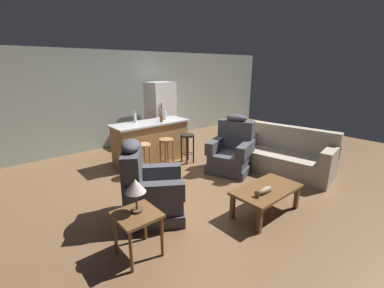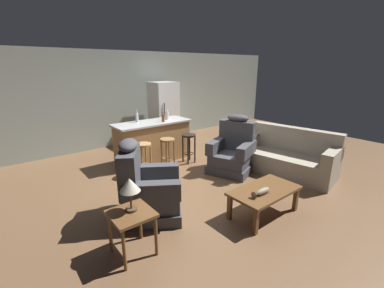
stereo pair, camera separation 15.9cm
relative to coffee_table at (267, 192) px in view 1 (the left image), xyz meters
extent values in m
plane|color=brown|center=(-0.11, 1.76, -0.36)|extent=(12.00, 12.00, 0.00)
cube|color=#939E93|center=(-0.11, 4.88, 0.94)|extent=(12.00, 0.05, 2.60)
cube|color=brown|center=(0.00, 0.00, 0.04)|extent=(1.10, 0.60, 0.04)
cube|color=brown|center=(-0.49, -0.24, -0.17)|extent=(0.06, 0.06, 0.38)
cube|color=brown|center=(0.49, -0.24, -0.17)|extent=(0.06, 0.06, 0.38)
cube|color=brown|center=(-0.49, 0.24, -0.17)|extent=(0.06, 0.06, 0.38)
cube|color=brown|center=(0.49, 0.24, -0.17)|extent=(0.06, 0.06, 0.38)
cube|color=#4C3823|center=(-0.15, -0.07, 0.06)|extent=(0.22, 0.07, 0.01)
ellipsoid|color=gray|center=(-0.15, -0.07, 0.10)|extent=(0.28, 0.09, 0.09)
cone|color=gray|center=(-0.32, -0.07, 0.10)|extent=(0.06, 0.10, 0.10)
cube|color=#9E937F|center=(1.69, 0.69, -0.26)|extent=(1.16, 2.02, 0.20)
cube|color=#9E937F|center=(1.69, 0.69, -0.05)|extent=(1.16, 2.02, 0.22)
cube|color=#9E937F|center=(2.01, 0.75, 0.32)|extent=(0.53, 1.91, 0.52)
cube|color=#9E937F|center=(1.84, -0.15, 0.20)|extent=(0.86, 0.34, 0.28)
cube|color=#9E937F|center=(1.55, 1.53, 0.20)|extent=(0.86, 0.34, 0.28)
cube|color=#3D3D42|center=(-1.32, 1.05, -0.27)|extent=(1.16, 1.16, 0.18)
cube|color=#3D3D42|center=(-1.32, 1.05, -0.06)|extent=(1.08, 1.07, 0.24)
cube|color=#3D3D42|center=(-1.58, 1.21, 0.38)|extent=(0.61, 0.77, 0.64)
ellipsoid|color=#3D3D42|center=(-1.58, 1.21, 0.76)|extent=(0.47, 0.53, 0.16)
cube|color=#3D3D42|center=(-1.13, 1.32, 0.19)|extent=(0.77, 0.58, 0.26)
cube|color=#3D3D42|center=(-1.49, 0.76, 0.19)|extent=(0.77, 0.58, 0.26)
cube|color=#3D3D42|center=(0.84, 1.47, -0.27)|extent=(1.09, 1.09, 0.18)
cube|color=#3D3D42|center=(0.84, 1.47, -0.06)|extent=(1.02, 1.00, 0.24)
cube|color=#3D3D42|center=(1.12, 1.58, 0.38)|extent=(0.51, 0.79, 0.64)
ellipsoid|color=#3D3D42|center=(1.12, 1.58, 0.76)|extent=(0.42, 0.53, 0.16)
cube|color=#3D3D42|center=(0.95, 1.15, 0.19)|extent=(0.81, 0.47, 0.26)
cube|color=#3D3D42|center=(0.70, 1.77, 0.19)|extent=(0.81, 0.47, 0.26)
cube|color=brown|center=(-1.94, 0.44, 0.18)|extent=(0.48, 0.48, 0.04)
cylinder|color=brown|center=(-2.14, 0.24, -0.10)|extent=(0.04, 0.04, 0.52)
cylinder|color=brown|center=(-1.74, 0.24, -0.10)|extent=(0.04, 0.04, 0.52)
cylinder|color=brown|center=(-2.14, 0.64, -0.10)|extent=(0.04, 0.04, 0.52)
cylinder|color=brown|center=(-1.74, 0.64, -0.10)|extent=(0.04, 0.04, 0.52)
cylinder|color=#4C3823|center=(-1.92, 0.48, 0.21)|extent=(0.14, 0.14, 0.03)
cylinder|color=#4C3823|center=(-1.92, 0.48, 0.34)|extent=(0.02, 0.02, 0.22)
cone|color=#BCB29E|center=(-1.92, 0.48, 0.53)|extent=(0.24, 0.24, 0.16)
cube|color=#9E7042|center=(-0.11, 3.11, 0.09)|extent=(1.71, 0.63, 0.91)
cube|color=#B2B2B2|center=(-0.11, 3.11, 0.57)|extent=(1.80, 0.70, 0.04)
cylinder|color=#A87A47|center=(-0.69, 2.48, 0.30)|extent=(0.32, 0.32, 0.04)
torus|color=#A87A47|center=(-0.69, 2.48, -0.14)|extent=(0.23, 0.23, 0.02)
cylinder|color=#A87A47|center=(-0.79, 2.38, -0.04)|extent=(0.04, 0.04, 0.64)
cylinder|color=#A87A47|center=(-0.59, 2.38, -0.04)|extent=(0.04, 0.04, 0.64)
cylinder|color=#A87A47|center=(-0.79, 2.58, -0.04)|extent=(0.04, 0.04, 0.64)
cylinder|color=#A87A47|center=(-0.59, 2.58, -0.04)|extent=(0.04, 0.04, 0.64)
cylinder|color=olive|center=(-0.11, 2.48, 0.30)|extent=(0.32, 0.32, 0.04)
torus|color=olive|center=(-0.11, 2.48, -0.14)|extent=(0.23, 0.23, 0.02)
cylinder|color=olive|center=(-0.21, 2.38, -0.04)|extent=(0.04, 0.04, 0.64)
cylinder|color=olive|center=(-0.01, 2.38, -0.04)|extent=(0.04, 0.04, 0.64)
cylinder|color=olive|center=(-0.21, 2.58, -0.04)|extent=(0.04, 0.04, 0.64)
cylinder|color=olive|center=(-0.01, 2.58, -0.04)|extent=(0.04, 0.04, 0.64)
cylinder|color=black|center=(0.48, 2.48, 0.30)|extent=(0.32, 0.32, 0.04)
torus|color=black|center=(0.48, 2.48, -0.14)|extent=(0.23, 0.23, 0.02)
cylinder|color=black|center=(0.38, 2.38, -0.04)|extent=(0.04, 0.04, 0.64)
cylinder|color=black|center=(0.58, 2.38, -0.04)|extent=(0.04, 0.04, 0.64)
cylinder|color=black|center=(0.38, 2.58, -0.04)|extent=(0.04, 0.04, 0.64)
cylinder|color=black|center=(0.58, 2.58, -0.04)|extent=(0.04, 0.04, 0.64)
cube|color=white|center=(0.97, 4.31, 0.52)|extent=(0.70, 0.66, 1.76)
cylinder|color=#333338|center=(0.78, 3.96, 0.60)|extent=(0.02, 0.02, 0.50)
cylinder|color=brown|center=(0.10, 2.95, 0.67)|extent=(0.07, 0.07, 0.16)
cylinder|color=brown|center=(0.10, 2.95, 0.78)|extent=(0.03, 0.03, 0.07)
cylinder|color=silver|center=(-0.38, 3.31, 0.69)|extent=(0.07, 0.07, 0.20)
cylinder|color=silver|center=(-0.38, 3.31, 0.83)|extent=(0.03, 0.03, 0.09)
cylinder|color=silver|center=(0.32, 3.14, 0.69)|extent=(0.08, 0.08, 0.20)
cylinder|color=silver|center=(0.32, 3.14, 0.83)|extent=(0.03, 0.03, 0.09)
camera|label=1|loc=(-3.13, -1.94, 1.82)|focal=24.00mm
camera|label=2|loc=(-3.01, -2.04, 1.82)|focal=24.00mm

